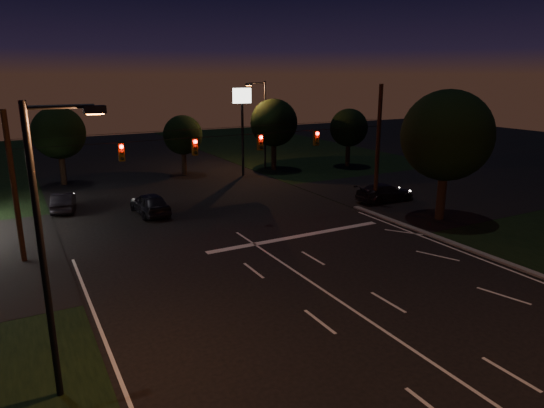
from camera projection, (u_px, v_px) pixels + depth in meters
ground at (387, 333)px, 18.69m from camera, size 140.00×140.00×0.00m
cross_street_right at (440, 191)px, 41.50m from camera, size 20.00×16.00×0.02m
stop_bar at (298, 236)px, 29.83m from camera, size 12.00×0.50×0.01m
utility_pole_right at (375, 205)px, 36.96m from camera, size 0.30×0.30×9.00m
utility_pole_left at (24, 261)px, 25.88m from camera, size 0.28×0.28×8.00m
signal_span at (229, 144)px, 29.96m from camera, size 24.00×0.40×1.56m
pole_sign_right at (242, 111)px, 46.22m from camera, size 1.80×0.30×8.40m
street_light_left at (50, 234)px, 13.84m from camera, size 2.20×0.35×9.00m
street_light_right_far at (263, 119)px, 49.67m from camera, size 2.20×0.35×9.00m
tree_right_near at (445, 136)px, 32.09m from camera, size 6.00×6.00×8.76m
tree_far_b at (59, 133)px, 42.76m from camera, size 4.60×4.60×6.98m
tree_far_c at (183, 135)px, 47.16m from camera, size 3.80×3.80×5.86m
tree_far_d at (273, 123)px, 49.40m from camera, size 4.80×4.80×7.30m
tree_far_e at (348, 128)px, 51.56m from camera, size 4.00×4.00×6.18m
car_oncoming_a at (150, 204)px, 34.33m from camera, size 2.10×4.74×1.58m
car_oncoming_b at (63, 202)px, 35.27m from camera, size 2.16×4.30×1.35m
car_cross at (385, 193)px, 37.87m from camera, size 4.91×2.04×1.42m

